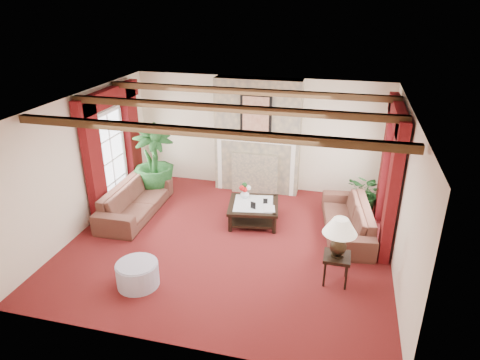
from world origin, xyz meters
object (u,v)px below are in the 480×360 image
(sofa_left, at_px, (135,196))
(ottoman, at_px, (138,274))
(potted_palm, at_px, (155,176))
(side_table, at_px, (336,269))
(sofa_right, at_px, (348,214))
(coffee_table, at_px, (253,213))

(sofa_left, bearing_deg, ottoman, -153.88)
(potted_palm, xyz_separation_m, side_table, (4.33, -2.45, -0.22))
(sofa_right, relative_size, coffee_table, 2.18)
(sofa_right, xyz_separation_m, side_table, (-0.14, -1.67, -0.17))
(potted_palm, height_order, side_table, potted_palm)
(side_table, height_order, ottoman, side_table)
(sofa_left, relative_size, side_table, 4.40)
(potted_palm, relative_size, side_table, 3.64)
(coffee_table, distance_m, ottoman, 2.90)
(coffee_table, bearing_deg, potted_palm, 153.93)
(sofa_right, height_order, coffee_table, sofa_right)
(sofa_left, distance_m, potted_palm, 1.06)
(sofa_left, distance_m, sofa_right, 4.47)
(sofa_left, relative_size, sofa_right, 1.01)
(sofa_right, height_order, ottoman, sofa_right)
(coffee_table, bearing_deg, sofa_left, 177.05)
(sofa_left, bearing_deg, sofa_right, -87.69)
(sofa_right, height_order, side_table, sofa_right)
(sofa_left, xyz_separation_m, side_table, (4.32, -1.39, -0.18))
(sofa_left, xyz_separation_m, potted_palm, (-0.01, 1.06, 0.03))
(coffee_table, xyz_separation_m, side_table, (1.77, -1.67, 0.05))
(sofa_left, height_order, ottoman, sofa_left)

